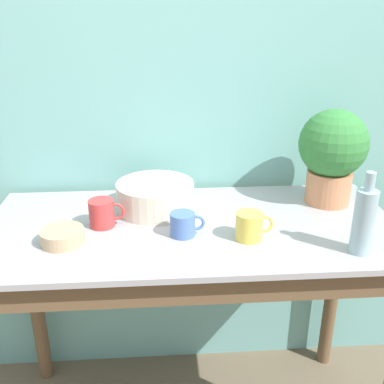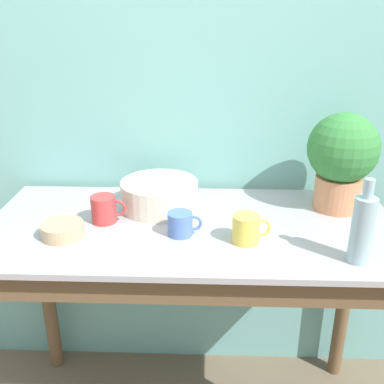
{
  "view_description": "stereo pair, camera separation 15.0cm",
  "coord_description": "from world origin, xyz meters",
  "px_view_note": "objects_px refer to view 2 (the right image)",
  "views": [
    {
      "loc": [
        -0.1,
        -1.05,
        1.59
      ],
      "look_at": [
        0.0,
        0.33,
        1.02
      ],
      "focal_mm": 42.0,
      "sensor_mm": 36.0,
      "label": 1
    },
    {
      "loc": [
        0.05,
        -1.05,
        1.59
      ],
      "look_at": [
        0.0,
        0.33,
        1.02
      ],
      "focal_mm": 42.0,
      "sensor_mm": 36.0,
      "label": 2
    }
  ],
  "objects_px": {
    "mug_blue": "(181,224)",
    "bowl_small_tan": "(62,230)",
    "bottle_tall": "(362,228)",
    "mug_red": "(104,209)",
    "potted_plant": "(342,156)",
    "mug_yellow": "(247,229)",
    "bowl_wash_large": "(159,195)"
  },
  "relations": [
    {
      "from": "mug_blue",
      "to": "bowl_small_tan",
      "type": "bearing_deg",
      "value": -176.05
    },
    {
      "from": "bottle_tall",
      "to": "mug_blue",
      "type": "height_order",
      "value": "bottle_tall"
    },
    {
      "from": "mug_red",
      "to": "mug_blue",
      "type": "height_order",
      "value": "mug_red"
    },
    {
      "from": "potted_plant",
      "to": "mug_blue",
      "type": "xyz_separation_m",
      "value": [
        -0.56,
        -0.23,
        -0.16
      ]
    },
    {
      "from": "bottle_tall",
      "to": "mug_yellow",
      "type": "distance_m",
      "value": 0.34
    },
    {
      "from": "mug_yellow",
      "to": "mug_red",
      "type": "height_order",
      "value": "mug_red"
    },
    {
      "from": "bottle_tall",
      "to": "bowl_small_tan",
      "type": "distance_m",
      "value": 0.92
    },
    {
      "from": "bottle_tall",
      "to": "mug_blue",
      "type": "bearing_deg",
      "value": 164.3
    },
    {
      "from": "potted_plant",
      "to": "bowl_small_tan",
      "type": "xyz_separation_m",
      "value": [
        -0.95,
        -0.26,
        -0.18
      ]
    },
    {
      "from": "bottle_tall",
      "to": "mug_blue",
      "type": "distance_m",
      "value": 0.55
    },
    {
      "from": "bowl_wash_large",
      "to": "mug_red",
      "type": "relative_size",
      "value": 2.33
    },
    {
      "from": "bowl_small_tan",
      "to": "mug_red",
      "type": "bearing_deg",
      "value": 44.54
    },
    {
      "from": "potted_plant",
      "to": "mug_yellow",
      "type": "bearing_deg",
      "value": -142.28
    },
    {
      "from": "bottle_tall",
      "to": "bowl_small_tan",
      "type": "height_order",
      "value": "bottle_tall"
    },
    {
      "from": "bowl_wash_large",
      "to": "mug_blue",
      "type": "bearing_deg",
      "value": -66.66
    },
    {
      "from": "bowl_wash_large",
      "to": "bottle_tall",
      "type": "height_order",
      "value": "bottle_tall"
    },
    {
      "from": "bowl_wash_large",
      "to": "bowl_small_tan",
      "type": "height_order",
      "value": "bowl_wash_large"
    },
    {
      "from": "bowl_wash_large",
      "to": "mug_red",
      "type": "height_order",
      "value": "bowl_wash_large"
    },
    {
      "from": "potted_plant",
      "to": "mug_red",
      "type": "height_order",
      "value": "potted_plant"
    },
    {
      "from": "mug_red",
      "to": "bowl_small_tan",
      "type": "height_order",
      "value": "mug_red"
    },
    {
      "from": "bowl_small_tan",
      "to": "bottle_tall",
      "type": "bearing_deg",
      "value": -7.62
    },
    {
      "from": "mug_blue",
      "to": "bowl_small_tan",
      "type": "relative_size",
      "value": 0.83
    },
    {
      "from": "potted_plant",
      "to": "mug_blue",
      "type": "height_order",
      "value": "potted_plant"
    },
    {
      "from": "mug_blue",
      "to": "bowl_wash_large",
      "type": "bearing_deg",
      "value": 113.34
    },
    {
      "from": "bottle_tall",
      "to": "bowl_wash_large",
      "type": "bearing_deg",
      "value": 149.84
    },
    {
      "from": "bowl_wash_large",
      "to": "bottle_tall",
      "type": "xyz_separation_m",
      "value": [
        0.62,
        -0.36,
        0.06
      ]
    },
    {
      "from": "potted_plant",
      "to": "bottle_tall",
      "type": "bearing_deg",
      "value": -95.04
    },
    {
      "from": "potted_plant",
      "to": "bowl_wash_large",
      "type": "xyz_separation_m",
      "value": [
        -0.65,
        -0.02,
        -0.15
      ]
    },
    {
      "from": "mug_red",
      "to": "mug_yellow",
      "type": "bearing_deg",
      "value": -14.84
    },
    {
      "from": "potted_plant",
      "to": "mug_red",
      "type": "distance_m",
      "value": 0.86
    },
    {
      "from": "bottle_tall",
      "to": "mug_red",
      "type": "relative_size",
      "value": 2.12
    },
    {
      "from": "bowl_wash_large",
      "to": "mug_yellow",
      "type": "bearing_deg",
      "value": -39.94
    }
  ]
}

